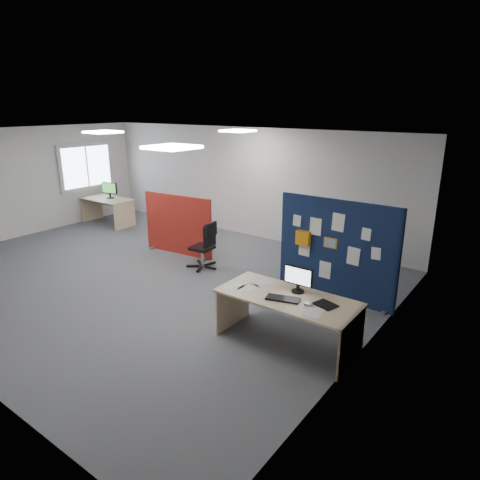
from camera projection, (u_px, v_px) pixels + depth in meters
The scene contains 18 objects.
floor at pixel (142, 275), 8.44m from camera, with size 9.00×9.00×0.00m, color #4E5156.
ceiling at pixel (132, 135), 7.62m from camera, with size 9.00×7.00×0.02m, color white.
wall_back at pixel (246, 182), 10.71m from camera, with size 9.00×0.02×2.70m, color silver.
wall_left at pixel (16, 183), 10.57m from camera, with size 0.02×7.00×2.70m, color silver.
wall_right at pixel (372, 257), 5.49m from camera, with size 0.02×7.00×2.70m, color silver.
window at pixel (86, 167), 12.01m from camera, with size 0.06×1.70×1.30m.
ceiling_lights at pixel (172, 135), 7.95m from camera, with size 4.10×4.10×0.04m.
navy_divider at pixel (335, 251), 7.19m from camera, with size 2.11×0.30×1.74m.
main_desk at pixel (289, 306), 5.88m from camera, with size 1.94×0.86×0.73m.
monitor_main at pixel (298, 278), 5.88m from camera, with size 0.43×0.18×0.38m.
keyboard at pixel (283, 299), 5.70m from camera, with size 0.45×0.18×0.03m, color black.
mouse at pixel (308, 304), 5.54m from camera, with size 0.10×0.06×0.03m, color #9B9CA0.
paper_tray at pixel (325, 305), 5.54m from camera, with size 0.28×0.22×0.01m, color black.
red_divider at pixel (178, 225), 9.48m from camera, with size 1.78×0.30×1.34m.
second_desk at pixel (108, 205), 11.92m from camera, with size 1.52×0.76×0.73m.
monitor_second at pixel (110, 189), 11.81m from camera, with size 0.48×0.22×0.44m.
office_chair at pixel (206, 243), 8.62m from camera, with size 0.63×0.64×0.97m.
desk_papers at pixel (263, 292), 5.94m from camera, with size 1.52×0.73×0.00m.
Camera 1 is at (6.20, -5.16, 3.22)m, focal length 32.00 mm.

